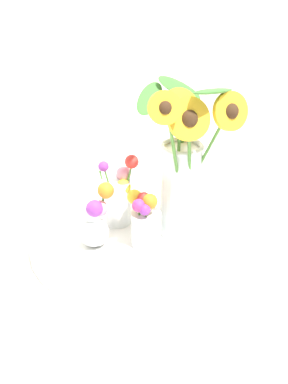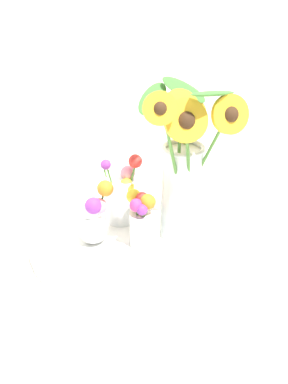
{
  "view_description": "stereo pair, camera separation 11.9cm",
  "coord_description": "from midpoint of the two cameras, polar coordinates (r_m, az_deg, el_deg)",
  "views": [
    {
      "loc": [
        -0.43,
        -0.93,
        0.68
      ],
      "look_at": [
        -0.0,
        0.04,
        0.14
      ],
      "focal_mm": 50.0,
      "sensor_mm": 36.0,
      "label": 1
    },
    {
      "loc": [
        -0.32,
        -0.97,
        0.68
      ],
      "look_at": [
        -0.0,
        0.04,
        0.14
      ],
      "focal_mm": 50.0,
      "sensor_mm": 36.0,
      "label": 2
    }
  ],
  "objects": [
    {
      "name": "vase_small_back",
      "position": [
        1.27,
        -5.61,
        -0.27
      ],
      "size": [
        0.11,
        0.09,
        0.18
      ],
      "color": "white",
      "rests_on": "serving_tray"
    },
    {
      "name": "vase_bulb_right",
      "position": [
        1.2,
        -8.01,
        -3.26
      ],
      "size": [
        0.08,
        0.07,
        0.15
      ],
      "color": "white",
      "rests_on": "serving_tray"
    },
    {
      "name": "vase_small_center",
      "position": [
        1.18,
        -2.76,
        -3.17
      ],
      "size": [
        0.07,
        0.08,
        0.13
      ],
      "color": "white",
      "rests_on": "serving_tray"
    },
    {
      "name": "mason_jar_sunflowers",
      "position": [
        1.18,
        1.35,
        2.49
      ],
      "size": [
        0.24,
        0.22,
        0.38
      ],
      "color": "silver",
      "rests_on": "serving_tray"
    },
    {
      "name": "ground_plane",
      "position": [
        1.22,
        -1.88,
        -6.51
      ],
      "size": [
        6.0,
        6.0,
        0.0
      ],
      "primitive_type": "plane",
      "color": "silver"
    },
    {
      "name": "serving_tray",
      "position": [
        1.25,
        -2.73,
        -5.24
      ],
      "size": [
        0.53,
        0.53,
        0.02
      ],
      "color": "white",
      "rests_on": "ground_plane"
    }
  ]
}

